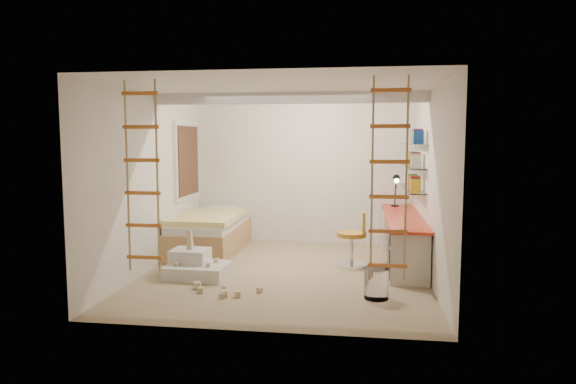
# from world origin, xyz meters

# --- Properties ---
(floor) EXTENTS (4.50, 4.50, 0.00)m
(floor) POSITION_xyz_m (0.00, 0.00, 0.00)
(floor) COLOR #9B8864
(floor) RESTS_ON ground
(ceiling_beam) EXTENTS (4.00, 0.18, 0.16)m
(ceiling_beam) POSITION_xyz_m (0.00, 0.30, 2.52)
(ceiling_beam) COLOR white
(ceiling_beam) RESTS_ON ceiling
(window_frame) EXTENTS (0.06, 1.15, 1.35)m
(window_frame) POSITION_xyz_m (-1.97, 1.50, 1.55)
(window_frame) COLOR white
(window_frame) RESTS_ON wall_left
(window_blind) EXTENTS (0.02, 1.00, 1.20)m
(window_blind) POSITION_xyz_m (-1.93, 1.50, 1.55)
(window_blind) COLOR #4C2D1E
(window_blind) RESTS_ON window_frame
(rope_ladder_left) EXTENTS (0.41, 0.04, 2.13)m
(rope_ladder_left) POSITION_xyz_m (-1.35, -1.75, 1.52)
(rope_ladder_left) COLOR orange
(rope_ladder_left) RESTS_ON ceiling
(rope_ladder_right) EXTENTS (0.41, 0.04, 2.13)m
(rope_ladder_right) POSITION_xyz_m (1.35, -1.75, 1.52)
(rope_ladder_right) COLOR #C36121
(rope_ladder_right) RESTS_ON ceiling
(waste_bin) EXTENTS (0.30, 0.30, 0.37)m
(waste_bin) POSITION_xyz_m (1.27, -1.00, 0.19)
(waste_bin) COLOR white
(waste_bin) RESTS_ON floor
(desk) EXTENTS (0.56, 2.80, 0.75)m
(desk) POSITION_xyz_m (1.72, 0.86, 0.40)
(desk) COLOR red
(desk) RESTS_ON floor
(shelves) EXTENTS (0.25, 1.80, 0.71)m
(shelves) POSITION_xyz_m (1.87, 1.13, 1.50)
(shelves) COLOR white
(shelves) RESTS_ON wall_right
(bed) EXTENTS (1.02, 2.00, 0.69)m
(bed) POSITION_xyz_m (-1.48, 1.23, 0.33)
(bed) COLOR #AD7F51
(bed) RESTS_ON floor
(task_lamp) EXTENTS (0.14, 0.36, 0.57)m
(task_lamp) POSITION_xyz_m (1.67, 1.82, 1.14)
(task_lamp) COLOR black
(task_lamp) RESTS_ON desk
(swivel_chair) EXTENTS (0.51, 0.51, 0.85)m
(swivel_chair) POSITION_xyz_m (0.97, 0.54, 0.31)
(swivel_chair) COLOR #BA8023
(swivel_chair) RESTS_ON floor
(play_platform) EXTENTS (0.86, 0.68, 0.37)m
(play_platform) POSITION_xyz_m (-1.23, -0.34, 0.15)
(play_platform) COLOR silver
(play_platform) RESTS_ON floor
(toy_blocks) EXTENTS (1.31, 1.07, 0.64)m
(toy_blocks) POSITION_xyz_m (-0.91, -0.74, 0.20)
(toy_blocks) COLOR #CCB284
(toy_blocks) RESTS_ON floor
(books) EXTENTS (0.14, 0.64, 0.92)m
(books) POSITION_xyz_m (1.87, 1.13, 1.65)
(books) COLOR yellow
(books) RESTS_ON shelves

